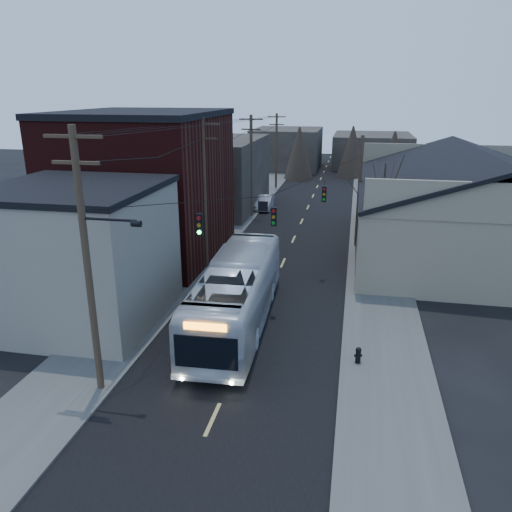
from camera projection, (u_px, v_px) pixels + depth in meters
The scene contains 15 objects.
ground at pixel (196, 456), 16.64m from camera, with size 160.00×160.00×0.00m, color black.
road_surface at pixel (299, 227), 44.55m from camera, with size 9.00×110.00×0.02m, color black.
sidewalk_left at pixel (229, 223), 45.74m from camera, with size 4.00×110.00×0.12m, color #474744.
sidewalk_right at pixel (374, 230), 43.32m from camera, with size 4.00×110.00×0.12m, color #474744.
building_clapboard at pixel (79, 257), 25.57m from camera, with size 8.00×8.00×7.00m, color slate.
building_brick at pixel (145, 188), 35.52m from camera, with size 10.00×12.00×10.00m, color black.
building_left_far at pixel (214, 174), 50.79m from camera, with size 9.00×14.00×7.00m, color #2D2924.
warehouse at pixel (468, 218), 36.63m from camera, with size 16.16×20.60×7.73m.
building_far_left at pixel (287, 149), 77.28m from camera, with size 10.00×12.00×6.00m, color #2D2924.
building_far_right at pixel (372, 150), 79.68m from camera, with size 12.00×14.00×5.00m, color #2D2924.
bare_tree at pixel (381, 218), 32.90m from camera, with size 0.40×0.40×7.20m, color black.
utility_lines at pixel (252, 182), 38.11m from camera, with size 11.24×45.28×10.50m.
bus at pixel (237, 293), 25.45m from camera, with size 2.97×12.68×3.53m, color silver.
parked_car at pixel (265, 202), 51.01m from camera, with size 1.49×4.26×1.40m, color #A0A3A8.
fire_hydrant at pixel (358, 354), 22.03m from camera, with size 0.36×0.26×0.75m.
Camera 1 is at (4.63, -13.01, 11.61)m, focal length 35.00 mm.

